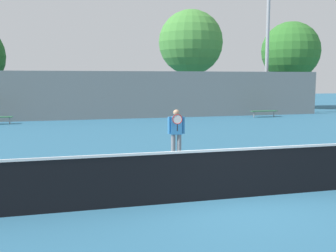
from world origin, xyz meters
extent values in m
plane|color=#285B7A|center=(0.00, 0.00, 0.00)|extent=(100.00, 100.00, 0.00)
cube|color=black|center=(0.00, 0.00, 0.52)|extent=(12.14, 0.03, 1.04)
cube|color=white|center=(0.00, 0.00, 1.07)|extent=(12.14, 0.04, 0.05)
cylinder|color=slate|center=(-0.18, 4.24, 0.41)|extent=(0.14, 0.14, 0.81)
cylinder|color=slate|center=(0.01, 4.21, 0.41)|extent=(0.14, 0.14, 0.81)
cube|color=teal|center=(-0.08, 4.23, 1.09)|extent=(0.37, 0.25, 0.56)
cylinder|color=teal|center=(-0.30, 4.26, 1.10)|extent=(0.10, 0.10, 0.54)
cylinder|color=teal|center=(0.14, 4.19, 1.10)|extent=(0.10, 0.10, 0.54)
sphere|color=tan|center=(-0.08, 4.23, 1.50)|extent=(0.20, 0.20, 0.20)
cylinder|color=black|center=(-0.13, 3.95, 1.06)|extent=(0.03, 0.03, 0.22)
torus|color=red|center=(-0.13, 3.95, 1.32)|extent=(0.31, 0.07, 0.31)
cylinder|color=silver|center=(-0.13, 3.95, 1.32)|extent=(0.26, 0.05, 0.27)
cylinder|color=gray|center=(-6.55, 15.94, 0.19)|extent=(0.06, 0.06, 0.39)
cube|color=#28663D|center=(9.27, 15.94, 0.41)|extent=(1.83, 0.40, 0.04)
cylinder|color=gray|center=(8.54, 15.94, 0.19)|extent=(0.06, 0.06, 0.39)
cylinder|color=gray|center=(10.00, 15.94, 0.19)|extent=(0.06, 0.06, 0.39)
cylinder|color=#939399|center=(10.49, 18.03, 5.07)|extent=(0.25, 0.25, 10.15)
cube|color=gray|center=(0.00, 17.26, 1.51)|extent=(28.01, 0.06, 3.01)
cylinder|color=brown|center=(6.09, 22.05, 1.67)|extent=(0.37, 0.37, 3.35)
sphere|color=#428438|center=(6.09, 22.05, 5.34)|extent=(4.99, 4.99, 4.99)
cylinder|color=brown|center=(14.85, 22.06, 1.44)|extent=(0.36, 0.36, 2.89)
sphere|color=#2D6B28|center=(14.85, 22.06, 4.82)|extent=(4.84, 4.84, 4.84)
camera|label=1|loc=(-3.41, -7.60, 2.57)|focal=42.00mm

